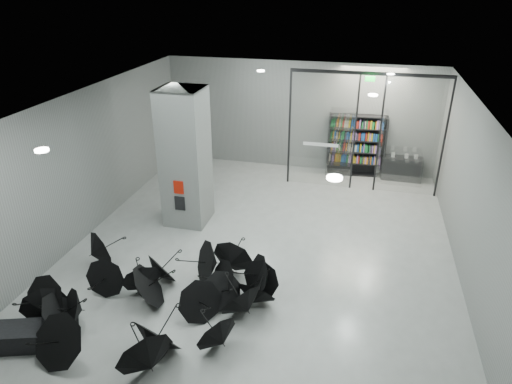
% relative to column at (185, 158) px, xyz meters
% --- Properties ---
extents(room, '(14.00, 14.02, 4.01)m').
position_rel_column_xyz_m(room, '(2.50, -2.00, 0.84)').
color(room, gray).
rests_on(room, ground).
extents(column, '(1.20, 1.20, 4.00)m').
position_rel_column_xyz_m(column, '(0.00, 0.00, 0.00)').
color(column, slate).
rests_on(column, ground).
extents(fire_cabinet, '(0.28, 0.04, 0.38)m').
position_rel_column_xyz_m(fire_cabinet, '(0.00, -0.62, -0.65)').
color(fire_cabinet, '#A50A07').
rests_on(fire_cabinet, column).
extents(info_panel, '(0.30, 0.03, 0.42)m').
position_rel_column_xyz_m(info_panel, '(0.00, -0.62, -1.15)').
color(info_panel, black).
rests_on(info_panel, column).
extents(exit_sign, '(0.30, 0.06, 0.15)m').
position_rel_column_xyz_m(exit_sign, '(4.90, 3.30, 1.82)').
color(exit_sign, '#0CE533').
rests_on(exit_sign, room).
extents(glass_partition, '(5.06, 0.08, 4.00)m').
position_rel_column_xyz_m(glass_partition, '(4.89, 3.50, 0.18)').
color(glass_partition, silver).
rests_on(glass_partition, ground).
extents(bench, '(1.48, 0.98, 0.44)m').
position_rel_column_xyz_m(bench, '(-1.49, -5.74, -1.78)').
color(bench, black).
rests_on(bench, ground).
extents(bookshelf, '(2.08, 0.62, 2.25)m').
position_rel_column_xyz_m(bookshelf, '(4.66, 4.75, -0.87)').
color(bookshelf, black).
rests_on(bookshelf, ground).
extents(shop_counter, '(1.40, 0.58, 0.83)m').
position_rel_column_xyz_m(shop_counter, '(6.36, 4.69, -1.58)').
color(shop_counter, black).
rests_on(shop_counter, ground).
extents(umbrella_cluster, '(5.52, 4.63, 1.32)m').
position_rel_column_xyz_m(umbrella_cluster, '(0.94, -4.11, -1.70)').
color(umbrella_cluster, black).
rests_on(umbrella_cluster, ground).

